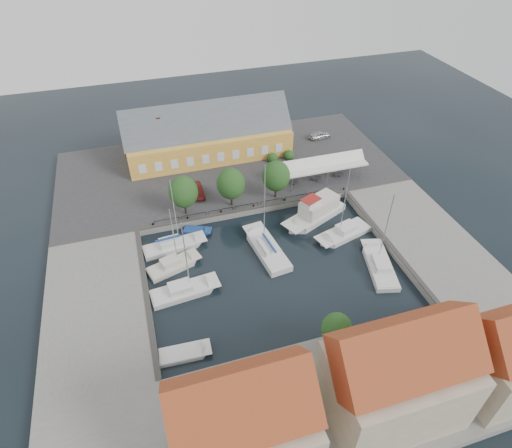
{
  "coord_description": "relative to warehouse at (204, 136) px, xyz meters",
  "views": [
    {
      "loc": [
        -13.73,
        -38.64,
        40.08
      ],
      "look_at": [
        0.0,
        6.0,
        1.5
      ],
      "focal_mm": 30.0,
      "sensor_mm": 36.0,
      "label": 1
    }
  ],
  "objects": [
    {
      "name": "ground",
      "position": [
        2.6,
        -28.36,
        -4.43
      ],
      "size": [
        140.0,
        140.0,
        0.0
      ],
      "primitive_type": "plane",
      "color": "black",
      "rests_on": "ground"
    },
    {
      "name": "north_quay",
      "position": [
        2.6,
        -5.36,
        -3.93
      ],
      "size": [
        56.0,
        26.0,
        1.0
      ],
      "primitive_type": "cube",
      "color": "#2D2D30",
      "rests_on": "ground"
    },
    {
      "name": "west_quay",
      "position": [
        -19.4,
        -30.36,
        -3.93
      ],
      "size": [
        12.0,
        24.0,
        1.0
      ],
      "primitive_type": "cube",
      "color": "slate",
      "rests_on": "ground"
    },
    {
      "name": "east_quay",
      "position": [
        24.6,
        -30.36,
        -3.93
      ],
      "size": [
        12.0,
        24.0,
        1.0
      ],
      "primitive_type": "cube",
      "color": "slate",
      "rests_on": "ground"
    },
    {
      "name": "south_bank",
      "position": [
        2.6,
        -49.36,
        -3.93
      ],
      "size": [
        56.0,
        14.0,
        1.0
      ],
      "primitive_type": "cube",
      "color": "slate",
      "rests_on": "ground"
    },
    {
      "name": "quay_edge_fittings",
      "position": [
        2.62,
        -23.61,
        -3.37
      ],
      "size": [
        56.0,
        24.72,
        0.4
      ],
      "color": "#383533",
      "rests_on": "north_quay"
    },
    {
      "name": "warehouse",
      "position": [
        0.0,
        0.0,
        0.0
      ],
      "size": [
        28.56,
        14.0,
        9.55
      ],
      "color": "gold",
      "rests_on": "north_quay"
    },
    {
      "name": "tent_canopy",
      "position": [
        16.6,
        -13.86,
        -0.74
      ],
      "size": [
        14.0,
        4.0,
        2.83
      ],
      "color": "white",
      "rests_on": "north_quay"
    },
    {
      "name": "quay_trees",
      "position": [
        0.6,
        -16.36,
        0.45
      ],
      "size": [
        18.2,
        4.2,
        6.3
      ],
      "color": "black",
      "rests_on": "north_quay"
    },
    {
      "name": "car_silver",
      "position": [
        21.84,
        -0.9,
        -2.73
      ],
      "size": [
        4.22,
        2.06,
        1.39
      ],
      "primitive_type": "imported",
      "rotation": [
        0.0,
        0.0,
        1.68
      ],
      "color": "#B4B7BC",
      "rests_on": "north_quay"
    },
    {
      "name": "car_red",
      "position": [
        -3.81,
        -12.09,
        -2.69
      ],
      "size": [
        1.67,
        4.54,
        1.49
      ],
      "primitive_type": "imported",
      "rotation": [
        0.0,
        0.0,
        0.02
      ],
      "color": "#541313",
      "rests_on": "north_quay"
    },
    {
      "name": "center_sailboat",
      "position": [
        2.82,
        -26.75,
        -4.07
      ],
      "size": [
        4.16,
        10.43,
        13.78
      ],
      "color": "silver",
      "rests_on": "ground"
    },
    {
      "name": "trawler",
      "position": [
        12.07,
        -21.85,
        -3.41
      ],
      "size": [
        11.09,
        7.29,
        5.0
      ],
      "color": "silver",
      "rests_on": "ground"
    },
    {
      "name": "east_boat_a",
      "position": [
        14.38,
        -26.67,
        -4.17
      ],
      "size": [
        8.94,
        5.06,
        12.12
      ],
      "color": "silver",
      "rests_on": "ground"
    },
    {
      "name": "east_boat_c",
      "position": [
        15.91,
        -34.01,
        -4.17
      ],
      "size": [
        5.08,
        9.6,
        11.74
      ],
      "color": "silver",
      "rests_on": "ground"
    },
    {
      "name": "west_boat_a",
      "position": [
        -9.27,
        -22.24,
        -4.16
      ],
      "size": [
        8.93,
        3.31,
        11.55
      ],
      "color": "silver",
      "rests_on": "ground"
    },
    {
      "name": "west_boat_b",
      "position": [
        -9.87,
        -26.04,
        -4.17
      ],
      "size": [
        7.47,
        4.46,
        9.94
      ],
      "color": "beige",
      "rests_on": "ground"
    },
    {
      "name": "west_boat_c",
      "position": [
        -9.29,
        -30.79,
        -4.17
      ],
      "size": [
        8.77,
        3.53,
        11.53
      ],
      "color": "silver",
      "rests_on": "ground"
    },
    {
      "name": "launch_sw",
      "position": [
        -10.72,
        -39.44,
        -4.34
      ],
      "size": [
        5.73,
        2.39,
        0.98
      ],
      "color": "silver",
      "rests_on": "ground"
    },
    {
      "name": "launch_nw",
      "position": [
        -5.54,
        -19.87,
        -4.34
      ],
      "size": [
        4.33,
        3.06,
        0.88
      ],
      "color": "navy",
      "rests_on": "ground"
    },
    {
      "name": "townhouses",
      "position": [
        4.52,
        -51.6,
        1.4
      ],
      "size": [
        36.3,
        8.5,
        12.0
      ],
      "color": "#BFAE93",
      "rests_on": "south_bank"
    }
  ]
}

